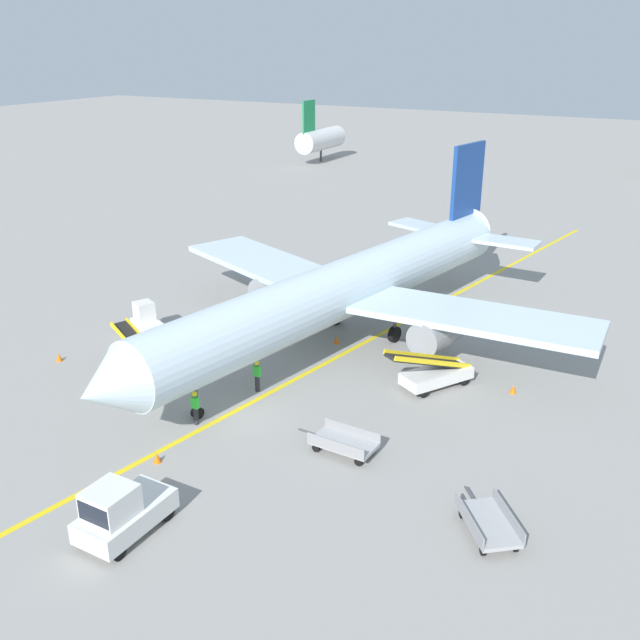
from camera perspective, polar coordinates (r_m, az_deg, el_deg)
name	(u,v)px	position (r m, az deg, el deg)	size (l,w,h in m)	color
ground_plane	(235,413)	(34.64, -6.80, -7.45)	(300.00, 300.00, 0.00)	gray
taxi_line_yellow	(301,376)	(37.97, -1.53, -4.53)	(0.30, 80.00, 0.01)	yellow
airliner	(351,286)	(41.21, 2.48, 2.76)	(28.14, 35.20, 10.10)	silver
pushback_tug	(121,512)	(27.29, -15.69, -14.60)	(1.97, 3.64, 2.20)	silver
baggage_tug_near_wing	(147,322)	(43.86, -13.73, -0.14)	(2.73, 2.21, 2.10)	silver
baggage_tug_by_cargo_door	(232,322)	(42.87, -7.06, -0.18)	(2.73, 2.36, 2.10)	silver
belt_loader_forward_hold	(149,367)	(38.25, -13.58, -3.69)	(5.14, 2.80, 2.59)	silver
belt_loader_aft_hold	(435,373)	(37.02, 9.20, -4.22)	(3.62, 4.94, 2.59)	silver
baggage_cart_loaded	(344,442)	(31.24, 1.91, -9.80)	(3.79, 1.69, 0.94)	#A5A5A8
baggage_cart_empty_trailing	(488,523)	(27.38, 13.34, -15.56)	(2.96, 3.45, 0.94)	#A5A5A8
ground_crew_marshaller	(195,407)	(33.57, -9.97, -6.87)	(0.36, 0.24, 1.70)	#26262D
ground_crew_wing_walker	(257,375)	(36.18, -5.07, -4.41)	(0.36, 0.24, 1.70)	#26262D
safety_cone_nose_left	(157,458)	(31.44, -12.95, -10.72)	(0.36, 0.36, 0.44)	orange
safety_cone_nose_right	(336,340)	(41.86, 1.31, -1.62)	(0.36, 0.36, 0.44)	orange
safety_cone_wingtip_left	(513,389)	(37.46, 15.25, -5.37)	(0.36, 0.36, 0.44)	orange
safety_cone_wingtip_right	(59,357)	(42.21, -20.21, -2.83)	(0.36, 0.36, 0.44)	orange
distant_aircraft_far_left	(320,139)	(105.80, 0.04, 14.34)	(3.00, 10.10, 8.80)	silver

